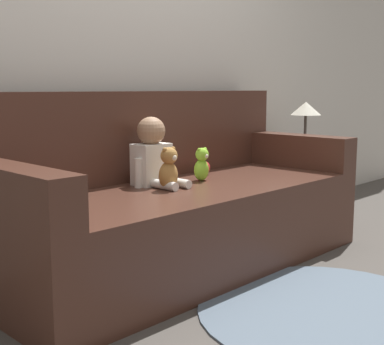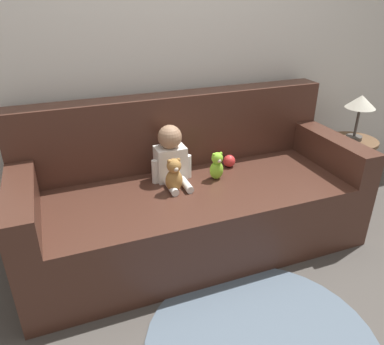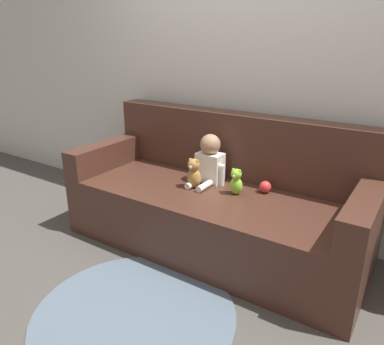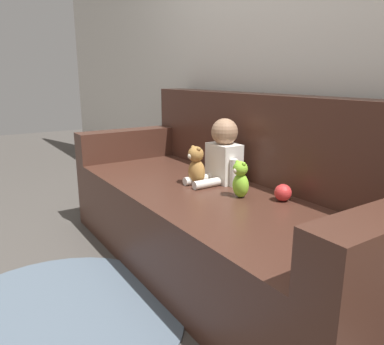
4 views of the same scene
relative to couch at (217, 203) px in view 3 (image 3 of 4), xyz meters
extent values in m
plane|color=#4C4742|center=(0.00, -0.06, -0.33)|extent=(12.00, 12.00, 0.00)
cube|color=silver|center=(0.00, 0.47, 0.97)|extent=(8.00, 0.05, 2.60)
cube|color=#47281E|center=(0.00, -0.06, -0.10)|extent=(2.17, 0.88, 0.46)
cube|color=#47281E|center=(0.00, 0.29, 0.38)|extent=(2.17, 0.18, 0.50)
cube|color=#47281E|center=(-1.00, -0.06, 0.23)|extent=(0.16, 0.88, 0.21)
cube|color=#47281E|center=(1.00, -0.06, 0.23)|extent=(0.16, 0.88, 0.21)
cube|color=white|center=(-0.11, 0.07, 0.24)|extent=(0.19, 0.13, 0.22)
sphere|color=#A37A5B|center=(-0.11, 0.07, 0.42)|extent=(0.15, 0.15, 0.15)
cylinder|color=white|center=(-0.16, -0.08, 0.15)|extent=(0.05, 0.17, 0.05)
cylinder|color=white|center=(-0.07, -0.08, 0.15)|extent=(0.05, 0.17, 0.05)
cylinder|color=white|center=(-0.22, 0.06, 0.21)|extent=(0.04, 0.04, 0.16)
cylinder|color=white|center=(0.00, 0.06, 0.21)|extent=(0.04, 0.04, 0.16)
ellipsoid|color=#AD7A3D|center=(-0.15, -0.09, 0.20)|extent=(0.11, 0.09, 0.15)
sphere|color=#AD7A3D|center=(-0.15, -0.10, 0.30)|extent=(0.09, 0.09, 0.09)
sphere|color=#AD7A3D|center=(-0.18, -0.10, 0.34)|extent=(0.02, 0.02, 0.02)
sphere|color=#AD7A3D|center=(-0.12, -0.10, 0.34)|extent=(0.02, 0.02, 0.02)
sphere|color=beige|center=(-0.15, -0.13, 0.30)|extent=(0.03, 0.03, 0.03)
ellipsoid|color=#8CD133|center=(0.16, -0.03, 0.19)|extent=(0.09, 0.08, 0.12)
sphere|color=#8CD133|center=(0.16, -0.04, 0.28)|extent=(0.08, 0.08, 0.08)
sphere|color=#8CD133|center=(0.14, -0.04, 0.31)|extent=(0.02, 0.02, 0.02)
sphere|color=#8CD133|center=(0.19, -0.04, 0.31)|extent=(0.02, 0.02, 0.02)
sphere|color=beige|center=(0.16, -0.07, 0.27)|extent=(0.03, 0.03, 0.03)
sphere|color=red|center=(0.33, 0.10, 0.17)|extent=(0.09, 0.09, 0.09)
cylinder|color=slate|center=(0.01, -0.96, -0.32)|extent=(1.16, 1.16, 0.01)
camera|label=1|loc=(-2.01, -2.07, 0.65)|focal=50.00mm
camera|label=2|loc=(-0.77, -2.02, 1.26)|focal=35.00mm
camera|label=3|loc=(1.24, -2.22, 1.18)|focal=35.00mm
camera|label=4|loc=(1.55, -1.23, 0.73)|focal=35.00mm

